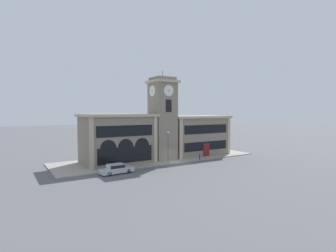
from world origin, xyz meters
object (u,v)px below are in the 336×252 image
object	(u,v)px
street_lamp	(168,142)
bollard	(200,157)
fire_hydrant	(110,168)
parked_car_near	(116,169)

from	to	relation	value
street_lamp	bollard	world-z (taller)	street_lamp
fire_hydrant	bollard	bearing A→B (deg)	-0.22
fire_hydrant	street_lamp	bearing A→B (deg)	-0.60
bollard	fire_hydrant	size ratio (longest dim) A/B	1.22
bollard	fire_hydrant	bearing A→B (deg)	179.78
bollard	parked_car_near	bearing A→B (deg)	-173.88
parked_car_near	bollard	bearing A→B (deg)	2.27
parked_car_near	bollard	world-z (taller)	parked_car_near
street_lamp	bollard	distance (m)	7.62
street_lamp	bollard	bearing A→B (deg)	0.35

